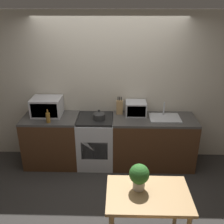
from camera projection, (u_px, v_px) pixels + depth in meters
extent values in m
plane|color=#33302D|center=(108.00, 188.00, 3.93)|extent=(16.00, 16.00, 0.00)
cube|color=beige|center=(110.00, 89.00, 4.37)|extent=(10.00, 0.06, 2.60)
cube|color=#4C2D19|center=(52.00, 141.00, 4.42)|extent=(0.93, 0.62, 0.86)
cube|color=#474442|center=(50.00, 118.00, 4.24)|extent=(0.93, 0.62, 0.04)
cube|color=#4C2D19|center=(153.00, 143.00, 4.38)|extent=(1.40, 0.62, 0.86)
cube|color=#474442|center=(155.00, 119.00, 4.20)|extent=(1.40, 0.62, 0.04)
cube|color=silver|center=(96.00, 142.00, 4.40)|extent=(0.61, 0.62, 0.86)
cube|color=black|center=(95.00, 119.00, 4.23)|extent=(0.59, 0.57, 0.04)
cube|color=black|center=(94.00, 151.00, 4.13)|extent=(0.44, 0.02, 0.32)
cylinder|color=#2D2D2D|center=(99.00, 116.00, 4.15)|extent=(0.20, 0.20, 0.10)
cone|color=#2D2D2D|center=(99.00, 112.00, 4.12)|extent=(0.19, 0.19, 0.04)
sphere|color=black|center=(99.00, 111.00, 4.10)|extent=(0.04, 0.04, 0.04)
cube|color=silver|center=(47.00, 106.00, 4.27)|extent=(0.50, 0.38, 0.31)
cube|color=black|center=(44.00, 111.00, 4.10)|extent=(0.44, 0.01, 0.25)
cylinder|color=olive|center=(48.00, 118.00, 4.02)|extent=(0.07, 0.07, 0.16)
cylinder|color=olive|center=(47.00, 111.00, 3.97)|extent=(0.03, 0.03, 0.06)
cube|color=tan|center=(120.00, 107.00, 4.31)|extent=(0.11, 0.06, 0.25)
cylinder|color=black|center=(118.00, 99.00, 4.25)|extent=(0.01, 0.01, 0.07)
cylinder|color=black|center=(120.00, 99.00, 4.25)|extent=(0.01, 0.01, 0.07)
cylinder|color=black|center=(121.00, 99.00, 4.25)|extent=(0.01, 0.01, 0.07)
cube|color=silver|center=(136.00, 108.00, 4.29)|extent=(0.35, 0.29, 0.24)
cube|color=black|center=(136.00, 112.00, 4.16)|extent=(0.31, 0.01, 0.19)
cube|color=silver|center=(165.00, 118.00, 4.19)|extent=(0.51, 0.38, 0.02)
cylinder|color=silver|center=(164.00, 108.00, 4.26)|extent=(0.03, 0.03, 0.22)
cube|color=tan|center=(148.00, 195.00, 2.77)|extent=(0.93, 0.63, 0.04)
cylinder|color=tan|center=(112.00, 203.00, 3.16)|extent=(0.05, 0.05, 0.69)
cylinder|color=tan|center=(177.00, 204.00, 3.14)|extent=(0.05, 0.05, 0.69)
cylinder|color=beige|center=(139.00, 185.00, 2.83)|extent=(0.14, 0.14, 0.10)
sphere|color=#2D6B28|center=(139.00, 174.00, 2.77)|extent=(0.23, 0.23, 0.23)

